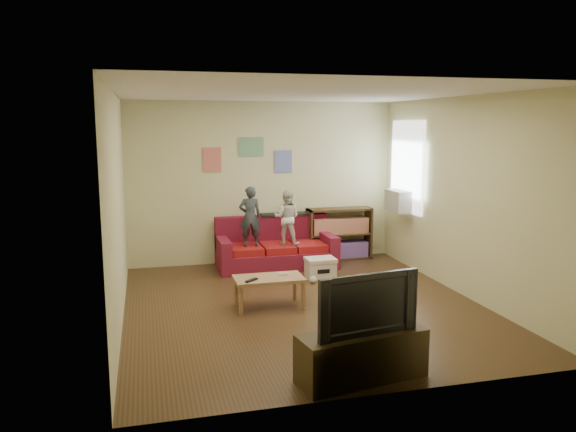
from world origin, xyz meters
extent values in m
cube|color=#4A321C|center=(0.00, 0.00, -0.01)|extent=(4.50, 5.00, 0.01)
cube|color=white|center=(0.00, 0.00, 2.71)|extent=(4.50, 5.00, 0.01)
cube|color=beige|center=(0.00, 2.50, 1.35)|extent=(4.50, 0.01, 2.70)
cube|color=beige|center=(0.00, -2.50, 1.35)|extent=(4.50, 0.01, 2.70)
cube|color=beige|center=(-2.25, 0.00, 1.35)|extent=(0.01, 5.00, 2.70)
cube|color=beige|center=(2.25, 0.00, 1.35)|extent=(0.01, 5.00, 2.70)
cube|color=maroon|center=(0.11, 2.00, 0.14)|extent=(1.91, 0.86, 0.29)
cube|color=maroon|center=(0.11, 2.34, 0.55)|extent=(1.91, 0.17, 0.53)
cube|color=maroon|center=(-0.76, 2.00, 0.41)|extent=(0.17, 0.86, 0.24)
cube|color=maroon|center=(0.98, 2.00, 0.41)|extent=(0.17, 0.86, 0.24)
cube|color=maroon|center=(-0.41, 1.93, 0.34)|extent=(0.50, 0.65, 0.11)
cube|color=maroon|center=(0.11, 1.93, 0.34)|extent=(0.50, 0.65, 0.11)
cube|color=maroon|center=(0.63, 1.93, 0.34)|extent=(0.50, 0.65, 0.11)
cube|color=black|center=(0.35, 2.34, 0.82)|extent=(0.86, 0.21, 0.04)
imported|color=#2F373E|center=(-0.34, 1.90, 0.88)|extent=(0.36, 0.25, 0.96)
imported|color=silver|center=(0.26, 1.90, 0.84)|extent=(0.52, 0.48, 0.88)
cube|color=#A67F55|center=(-0.44, 0.05, 0.38)|extent=(0.88, 0.49, 0.04)
cylinder|color=#A67F55|center=(-0.84, -0.15, 0.18)|extent=(0.05, 0.05, 0.35)
cylinder|color=#A67F55|center=(-0.05, -0.15, 0.18)|extent=(0.05, 0.05, 0.35)
cylinder|color=#A67F55|center=(-0.84, 0.24, 0.18)|extent=(0.05, 0.05, 0.35)
cylinder|color=#A67F55|center=(-0.05, 0.24, 0.18)|extent=(0.05, 0.05, 0.35)
cube|color=black|center=(-0.69, -0.07, 0.41)|extent=(0.18, 0.17, 0.02)
cube|color=silver|center=(-0.24, 0.10, 0.41)|extent=(0.13, 0.05, 0.03)
cube|color=#45321B|center=(0.76, 2.30, 0.45)|extent=(0.03, 0.34, 0.89)
cube|color=#45321B|center=(1.84, 2.30, 0.45)|extent=(0.03, 0.34, 0.89)
cube|color=#45321B|center=(1.30, 2.30, 0.02)|extent=(1.12, 0.34, 0.03)
cube|color=#45321B|center=(1.30, 2.30, 0.88)|extent=(1.12, 0.34, 0.03)
cube|color=#45321B|center=(1.30, 2.30, 0.45)|extent=(1.05, 0.34, 0.03)
cube|color=#583F8C|center=(1.30, 2.30, 0.17)|extent=(0.98, 0.28, 0.27)
cube|color=brown|center=(1.30, 2.30, 0.59)|extent=(0.98, 0.28, 0.27)
cube|color=white|center=(2.22, 1.65, 1.64)|extent=(0.04, 1.08, 1.48)
cube|color=#B7B2A3|center=(2.10, 1.65, 1.08)|extent=(0.28, 0.55, 0.35)
cube|color=#D87266|center=(-0.85, 2.48, 1.75)|extent=(0.30, 0.01, 0.40)
cube|color=#72B27F|center=(-0.20, 2.48, 1.95)|extent=(0.42, 0.01, 0.32)
cube|color=#727FCC|center=(0.35, 2.48, 1.70)|extent=(0.30, 0.01, 0.38)
cube|color=white|center=(0.62, 1.23, 0.13)|extent=(0.43, 0.32, 0.26)
cube|color=white|center=(0.62, 1.23, 0.28)|extent=(0.45, 0.34, 0.05)
cube|color=black|center=(0.62, 1.06, 0.14)|extent=(0.19, 0.00, 0.06)
cube|color=#3C2F17|center=(-0.06, -2.18, 0.23)|extent=(1.26, 0.60, 0.45)
imported|color=black|center=(-0.06, -2.18, 0.74)|extent=(1.00, 0.29, 0.57)
sphere|color=beige|center=(0.42, 0.96, 0.05)|extent=(0.11, 0.11, 0.11)
camera|label=1|loc=(-1.93, -6.72, 2.32)|focal=35.00mm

